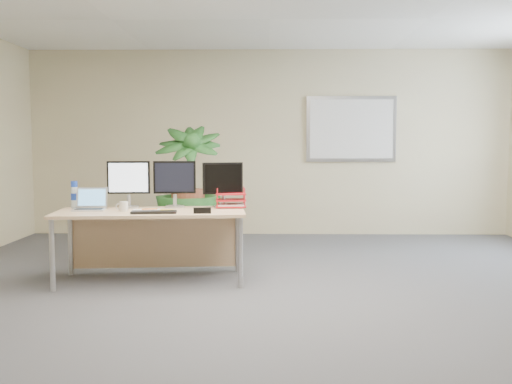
{
  "coord_description": "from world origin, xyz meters",
  "views": [
    {
      "loc": [
        -0.04,
        -4.38,
        1.34
      ],
      "look_at": [
        -0.12,
        0.35,
        0.94
      ],
      "focal_mm": 40.0,
      "sensor_mm": 36.0,
      "label": 1
    }
  ],
  "objects_px": {
    "desk": "(152,224)",
    "monitor_left": "(129,181)",
    "monitor_right": "(175,181)",
    "laptop": "(90,204)",
    "floor_plant": "(188,193)"
  },
  "relations": [
    {
      "from": "desk",
      "to": "monitor_left",
      "type": "height_order",
      "value": "monitor_left"
    },
    {
      "from": "monitor_right",
      "to": "laptop",
      "type": "relative_size",
      "value": 1.46
    },
    {
      "from": "desk",
      "to": "monitor_left",
      "type": "xyz_separation_m",
      "value": [
        -0.26,
        0.14,
        0.41
      ]
    },
    {
      "from": "monitor_left",
      "to": "monitor_right",
      "type": "relative_size",
      "value": 1.0
    },
    {
      "from": "desk",
      "to": "monitor_right",
      "type": "xyz_separation_m",
      "value": [
        0.2,
        0.18,
        0.41
      ]
    },
    {
      "from": "desk",
      "to": "floor_plant",
      "type": "distance_m",
      "value": 1.23
    },
    {
      "from": "desk",
      "to": "laptop",
      "type": "xyz_separation_m",
      "value": [
        -0.59,
        -0.04,
        0.2
      ]
    },
    {
      "from": "monitor_right",
      "to": "laptop",
      "type": "distance_m",
      "value": 0.85
    },
    {
      "from": "monitor_right",
      "to": "laptop",
      "type": "bearing_deg",
      "value": -164.69
    },
    {
      "from": "monitor_left",
      "to": "laptop",
      "type": "xyz_separation_m",
      "value": [
        -0.34,
        -0.18,
        -0.21
      ]
    },
    {
      "from": "desk",
      "to": "floor_plant",
      "type": "relative_size",
      "value": 1.24
    },
    {
      "from": "monitor_left",
      "to": "monitor_right",
      "type": "distance_m",
      "value": 0.46
    },
    {
      "from": "desk",
      "to": "floor_plant",
      "type": "xyz_separation_m",
      "value": [
        0.19,
        1.2,
        0.2
      ]
    },
    {
      "from": "monitor_right",
      "to": "monitor_left",
      "type": "bearing_deg",
      "value": -175.4
    },
    {
      "from": "floor_plant",
      "to": "monitor_left",
      "type": "xyz_separation_m",
      "value": [
        -0.45,
        -1.06,
        0.21
      ]
    }
  ]
}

